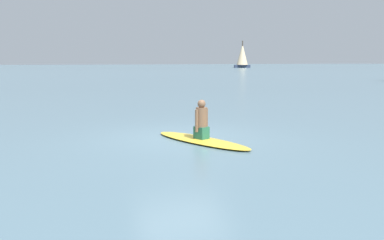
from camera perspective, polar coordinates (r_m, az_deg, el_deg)
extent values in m
plane|color=slate|center=(10.71, -1.54, -2.60)|extent=(400.00, 400.00, 0.00)
ellipsoid|color=gold|center=(10.17, 1.38, -2.95)|extent=(1.97, 3.25, 0.09)
cube|color=#26664C|center=(10.13, 1.38, -1.83)|extent=(0.38, 0.41, 0.31)
cylinder|color=brown|center=(10.07, 1.39, 0.37)|extent=(0.38, 0.38, 0.52)
sphere|color=brown|center=(10.02, 1.40, 2.37)|extent=(0.21, 0.21, 0.21)
cylinder|color=brown|center=(10.20, 2.09, 0.10)|extent=(0.11, 0.11, 0.57)
cylinder|color=brown|center=(9.96, 0.67, -0.11)|extent=(0.11, 0.11, 0.57)
cube|color=#2D3851|center=(115.78, 7.29, 7.74)|extent=(4.78, 2.81, 0.83)
cylinder|color=#4C4238|center=(115.79, 7.32, 9.64)|extent=(0.37, 0.37, 6.86)
cone|color=beige|center=(115.78, 7.32, 9.44)|extent=(4.09, 4.09, 6.03)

